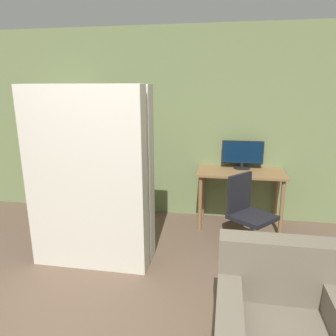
% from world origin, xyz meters
% --- Properties ---
extents(wall_back, '(8.00, 0.06, 2.70)m').
position_xyz_m(wall_back, '(0.00, 3.14, 1.35)').
color(wall_back, '#6B7A4C').
rests_on(wall_back, ground).
extents(desk, '(1.16, 0.61, 0.78)m').
position_xyz_m(desk, '(1.08, 2.81, 0.66)').
color(desk, brown).
rests_on(desk, ground).
extents(monitor, '(0.56, 0.23, 0.39)m').
position_xyz_m(monitor, '(1.09, 2.98, 0.98)').
color(monitor, black).
rests_on(monitor, desk).
extents(office_chair, '(0.62, 0.62, 0.89)m').
position_xyz_m(office_chair, '(1.16, 2.12, 0.35)').
color(office_chair, '#4C4C51').
rests_on(office_chair, ground).
extents(bookshelf, '(0.84, 0.32, 1.66)m').
position_xyz_m(bookshelf, '(-1.54, 2.98, 0.82)').
color(bookshelf, beige).
rests_on(bookshelf, ground).
extents(mattress_near, '(1.24, 0.28, 1.90)m').
position_xyz_m(mattress_near, '(-0.51, 1.43, 0.95)').
color(mattress_near, beige).
rests_on(mattress_near, ground).
extents(mattress_far, '(1.24, 0.26, 1.90)m').
position_xyz_m(mattress_far, '(-0.51, 1.72, 0.95)').
color(mattress_far, beige).
rests_on(mattress_far, ground).
extents(armchair, '(0.85, 0.80, 0.85)m').
position_xyz_m(armchair, '(1.28, 0.38, 0.32)').
color(armchair, '#665B4C').
rests_on(armchair, ground).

